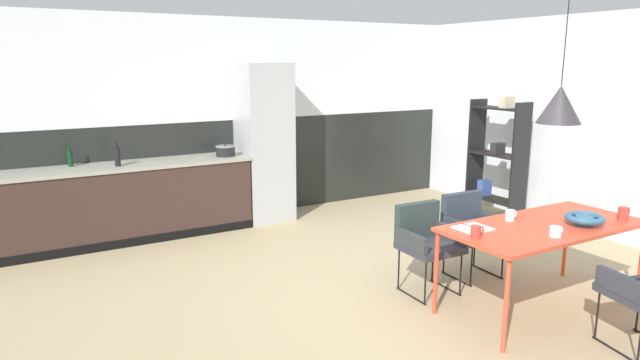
% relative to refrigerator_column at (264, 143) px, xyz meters
% --- Properties ---
extents(ground_plane, '(9.22, 9.22, 0.00)m').
position_rel_refrigerator_column_xyz_m(ground_plane, '(-0.25, -3.13, -1.02)').
color(ground_plane, tan).
extents(back_wall_splashback_dark, '(6.99, 0.12, 1.31)m').
position_rel_refrigerator_column_xyz_m(back_wall_splashback_dark, '(-0.25, 0.36, -0.37)').
color(back_wall_splashback_dark, black).
rests_on(back_wall_splashback_dark, ground).
extents(back_wall_panel_upper, '(6.99, 0.12, 1.31)m').
position_rel_refrigerator_column_xyz_m(back_wall_panel_upper, '(-0.25, 0.36, 0.94)').
color(back_wall_panel_upper, silver).
rests_on(back_wall_panel_upper, back_wall_splashback_dark).
extents(kitchen_counter, '(3.29, 0.63, 0.90)m').
position_rel_refrigerator_column_xyz_m(kitchen_counter, '(-1.96, -0.00, -0.57)').
color(kitchen_counter, '#382621').
rests_on(kitchen_counter, ground).
extents(refrigerator_column, '(0.62, 0.60, 2.05)m').
position_rel_refrigerator_column_xyz_m(refrigerator_column, '(0.00, 0.00, 0.00)').
color(refrigerator_column, '#ADAFB2').
rests_on(refrigerator_column, ground).
extents(dining_table, '(1.73, 0.81, 0.74)m').
position_rel_refrigerator_column_xyz_m(dining_table, '(0.85, -3.69, -0.33)').
color(dining_table, '#DB462B').
rests_on(dining_table, ground).
extents(armchair_by_stool, '(0.50, 0.49, 0.80)m').
position_rel_refrigerator_column_xyz_m(armchair_by_stool, '(0.90, -2.80, -0.51)').
color(armchair_by_stool, '#30333C').
rests_on(armchair_by_stool, ground).
extents(armchair_facing_counter, '(0.50, 0.48, 0.80)m').
position_rel_refrigerator_column_xyz_m(armchair_facing_counter, '(0.27, -2.89, -0.51)').
color(armchair_facing_counter, '#30333C').
rests_on(armchair_facing_counter, ground).
extents(fruit_bowl, '(0.31, 0.31, 0.09)m').
position_rel_refrigerator_column_xyz_m(fruit_bowl, '(1.11, -3.87, -0.22)').
color(fruit_bowl, '#33607F').
rests_on(fruit_bowl, dining_table).
extents(open_book, '(0.26, 0.24, 0.02)m').
position_rel_refrigerator_column_xyz_m(open_book, '(0.25, -3.48, -0.27)').
color(open_book, white).
rests_on(open_book, dining_table).
extents(mug_white_ceramic, '(0.13, 0.09, 0.08)m').
position_rel_refrigerator_column_xyz_m(mug_white_ceramic, '(0.65, -3.94, -0.24)').
color(mug_white_ceramic, white).
rests_on(mug_white_ceramic, dining_table).
extents(mug_dark_espresso, '(0.12, 0.08, 0.09)m').
position_rel_refrigerator_column_xyz_m(mug_dark_espresso, '(0.70, -3.46, -0.23)').
color(mug_dark_espresso, white).
rests_on(mug_dark_espresso, dining_table).
extents(mug_tall_blue, '(0.12, 0.08, 0.10)m').
position_rel_refrigerator_column_xyz_m(mug_tall_blue, '(0.10, -3.66, -0.23)').
color(mug_tall_blue, '#B23D33').
rests_on(mug_tall_blue, dining_table).
extents(mug_wide_latte, '(0.13, 0.09, 0.11)m').
position_rel_refrigerator_column_xyz_m(mug_wide_latte, '(1.55, -3.93, -0.23)').
color(mug_wide_latte, '#B23D33').
rests_on(mug_wide_latte, dining_table).
extents(cooking_pot, '(0.24, 0.24, 0.15)m').
position_rel_refrigerator_column_xyz_m(cooking_pot, '(-0.55, -0.05, -0.06)').
color(cooking_pot, black).
rests_on(cooking_pot, kitchen_counter).
extents(bottle_spice_small, '(0.06, 0.06, 0.26)m').
position_rel_refrigerator_column_xyz_m(bottle_spice_small, '(-2.32, 0.15, -0.02)').
color(bottle_spice_small, '#0F3319').
rests_on(bottle_spice_small, kitchen_counter).
extents(bottle_oil_tall, '(0.07, 0.07, 0.28)m').
position_rel_refrigerator_column_xyz_m(bottle_oil_tall, '(-1.85, -0.09, -0.01)').
color(bottle_oil_tall, black).
rests_on(bottle_oil_tall, kitchen_counter).
extents(open_shelf_unit, '(0.30, 0.79, 1.63)m').
position_rel_refrigerator_column_xyz_m(open_shelf_unit, '(2.69, -1.48, -0.20)').
color(open_shelf_unit, black).
rests_on(open_shelf_unit, ground).
extents(pendant_lamp_over_table_near, '(0.34, 0.34, 0.99)m').
position_rel_refrigerator_column_xyz_m(pendant_lamp_over_table_near, '(0.85, -3.73, 0.71)').
color(pendant_lamp_over_table_near, black).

